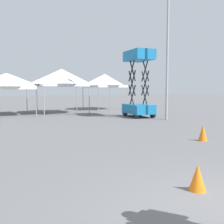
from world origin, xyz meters
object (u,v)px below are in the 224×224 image
at_px(canopy_tent_right_of_center, 62,78).
at_px(scissor_lift, 139,97).
at_px(traffic_cone_lot_center, 198,178).
at_px(light_pole_near_lift, 168,25).
at_px(canopy_tent_center, 105,81).
at_px(canopy_tent_behind_left, 7,81).
at_px(traffic_cone_near_barrier, 203,133).

distance_m(canopy_tent_right_of_center, scissor_lift, 6.48).
relative_size(scissor_lift, traffic_cone_lot_center, 8.80).
distance_m(canopy_tent_right_of_center, light_pole_near_lift, 8.95).
xyz_separation_m(scissor_lift, traffic_cone_lot_center, (-6.28, -11.48, -1.05)).
distance_m(canopy_tent_right_of_center, canopy_tent_center, 4.96).
xyz_separation_m(canopy_tent_right_of_center, light_pole_near_lift, (4.28, -7.30, 2.91)).
bearing_deg(canopy_tent_right_of_center, traffic_cone_lot_center, -98.99).
bearing_deg(canopy_tent_right_of_center, light_pole_near_lift, -59.64).
bearing_deg(canopy_tent_behind_left, traffic_cone_near_barrier, -68.94).
height_order(scissor_lift, light_pole_near_lift, light_pole_near_lift).
relative_size(canopy_tent_center, light_pole_near_lift, 0.33).
bearing_deg(traffic_cone_lot_center, traffic_cone_near_barrier, 42.42).
bearing_deg(canopy_tent_center, scissor_lift, -97.77).
height_order(canopy_tent_center, scissor_lift, scissor_lift).
distance_m(light_pole_near_lift, traffic_cone_near_barrier, 8.54).
height_order(light_pole_near_lift, traffic_cone_lot_center, light_pole_near_lift).
distance_m(canopy_tent_behind_left, traffic_cone_lot_center, 16.91).
relative_size(canopy_tent_center, traffic_cone_lot_center, 6.68).
bearing_deg(canopy_tent_behind_left, canopy_tent_center, 11.62).
xyz_separation_m(canopy_tent_center, traffic_cone_lot_center, (-7.24, -18.48, -2.35)).
bearing_deg(traffic_cone_near_barrier, canopy_tent_center, 77.02).
bearing_deg(scissor_lift, light_pole_near_lift, -73.64).
xyz_separation_m(canopy_tent_center, traffic_cone_near_barrier, (-3.46, -15.03, -2.30)).
xyz_separation_m(canopy_tent_right_of_center, traffic_cone_near_barrier, (1.14, -13.19, -2.42)).
xyz_separation_m(canopy_tent_right_of_center, traffic_cone_lot_center, (-2.63, -16.64, -2.47)).
height_order(canopy_tent_behind_left, traffic_cone_near_barrier, canopy_tent_behind_left).
bearing_deg(traffic_cone_lot_center, scissor_lift, 61.30).
bearing_deg(scissor_lift, traffic_cone_near_barrier, -107.36).
relative_size(canopy_tent_right_of_center, traffic_cone_lot_center, 7.46).
height_order(scissor_lift, traffic_cone_lot_center, scissor_lift).
bearing_deg(canopy_tent_behind_left, traffic_cone_lot_center, -85.44).
bearing_deg(traffic_cone_near_barrier, traffic_cone_lot_center, -137.58).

